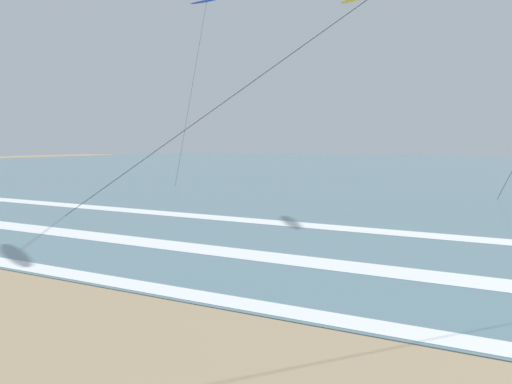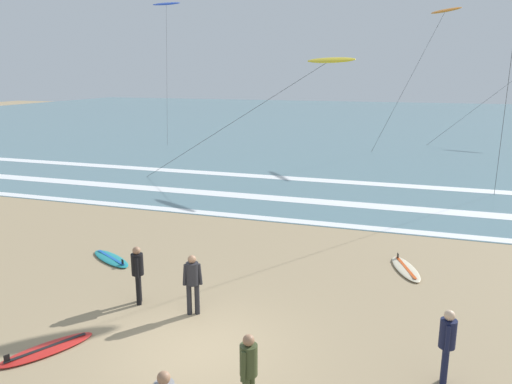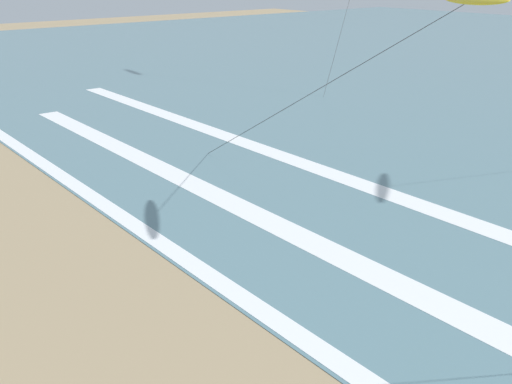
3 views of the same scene
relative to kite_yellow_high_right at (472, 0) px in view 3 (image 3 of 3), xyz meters
name	(u,v)px [view 3 (image 3 of 3)]	position (x,y,z in m)	size (l,w,h in m)	color
wave_foam_shoreline	(299,336)	(1.84, -8.17, -6.64)	(50.27, 0.59, 0.01)	white
wave_foam_mid_break	(339,256)	(-0.19, -4.73, -6.64)	(43.74, 1.03, 0.01)	white
wave_foam_outer_break	(412,203)	(-1.30, 0.08, -6.64)	(51.09, 0.99, 0.01)	white
kite_yellow_high_right	(472,0)	(0.00, 0.00, 0.00)	(12.00, 3.24, 6.91)	yellow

